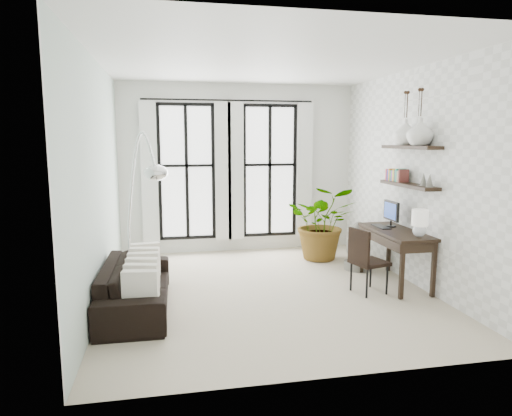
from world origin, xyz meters
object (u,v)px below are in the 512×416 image
object	(u,v)px
sofa	(136,286)
desk_chair	(365,257)
plant	(323,222)
buddha	(358,249)
desk	(397,235)
arc_lamp	(141,175)

from	to	relation	value
sofa	desk_chair	xyz separation A→B (m)	(3.13, -0.02, 0.23)
plant	buddha	world-z (taller)	plant
desk	arc_lamp	xyz separation A→B (m)	(-3.64, 0.02, 0.94)
desk	buddha	size ratio (longest dim) A/B	1.72
sofa	buddha	size ratio (longest dim) A/B	2.54
sofa	arc_lamp	world-z (taller)	arc_lamp
desk_chair	buddha	distance (m)	1.24
arc_lamp	desk	bearing A→B (deg)	-0.38
plant	buddha	bearing A→B (deg)	-64.64
desk	desk_chair	distance (m)	0.71
desk	arc_lamp	world-z (taller)	arc_lamp
buddha	plant	bearing A→B (deg)	115.36
desk	buddha	bearing A→B (deg)	102.82
desk_chair	sofa	bearing A→B (deg)	165.41
arc_lamp	desk_chair	bearing A→B (deg)	-5.35
desk	plant	bearing A→B (deg)	108.81
desk	buddha	distance (m)	1.01
desk_chair	buddha	bearing A→B (deg)	56.04
plant	arc_lamp	distance (m)	3.63
plant	desk	bearing A→B (deg)	-71.19
sofa	buddha	bearing A→B (deg)	-71.11
arc_lamp	buddha	xyz separation A→B (m)	(3.44, 0.87, -1.36)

